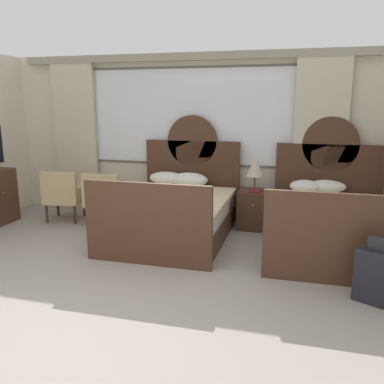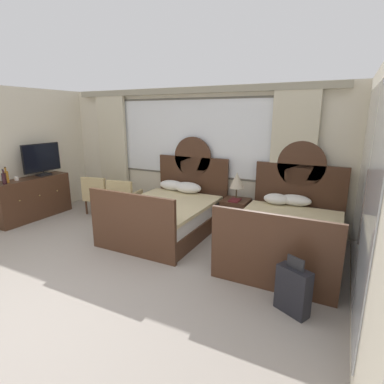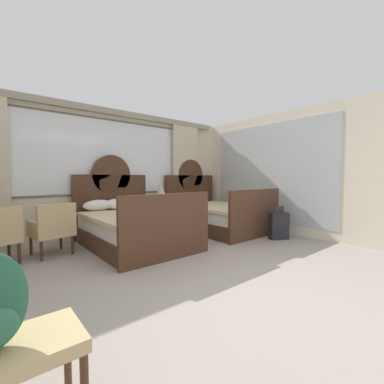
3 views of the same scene
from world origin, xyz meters
The scene contains 10 objects.
ground_plane centered at (0.00, 0.00, 0.00)m, with size 24.00×24.00×0.00m, color #9E9389.
wall_back_window centered at (0.00, 3.80, 1.43)m, with size 6.28×0.22×2.70m.
bed_near_window centered at (0.07, 2.70, 0.36)m, with size 1.58×2.16×1.72m.
bed_near_mirror centered at (2.22, 2.69, 0.36)m, with size 1.58×2.16×1.72m.
nightstand_between_beds centered at (1.15, 3.39, 0.30)m, with size 0.49×0.51×0.60m.
table_lamp_on_nightstand centered at (1.14, 3.43, 0.96)m, with size 0.27×0.27×0.52m.
book_on_nightstand centered at (1.16, 3.30, 0.61)m, with size 0.18×0.26×0.03m.
armchair_by_window_left centered at (-1.19, 2.97, 0.45)m, with size 0.64×0.64×0.84m.
armchair_by_window_centre centered at (-1.92, 2.97, 0.45)m, with size 0.66×0.66×0.84m.
suitcase_on_floor centered at (2.55, 1.27, 0.27)m, with size 0.41×0.32×0.67m.
Camera 1 is at (1.76, -2.67, 1.92)m, focal length 37.62 mm.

